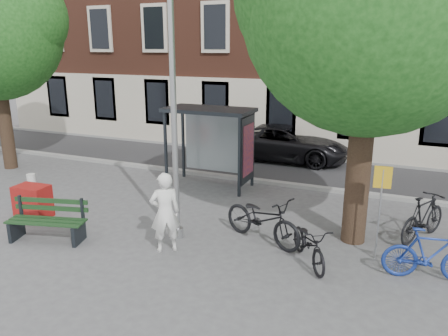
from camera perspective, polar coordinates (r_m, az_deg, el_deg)
The scene contains 18 objects.
ground at distance 10.97m, azimuth -6.07°, elevation -8.92°, with size 90.00×90.00×0.00m, color #4C4C4F.
road at distance 17.05m, azimuth 5.45°, elevation 0.16°, with size 40.00×4.00×0.01m, color #28282B.
curb_near at distance 15.21m, azimuth 3.12°, elevation -1.50°, with size 40.00×0.25×0.12m, color gray.
curb_far at distance 18.89m, azimuth 7.33°, elevation 1.82°, with size 40.00×0.25×0.12m, color gray.
lamppost at distance 10.14m, azimuth -6.53°, elevation 5.53°, with size 0.28×0.35×6.11m.
bus_shelter at distance 14.18m, azimuth -0.34°, elevation 4.99°, with size 2.85×1.45×2.62m.
painter at distance 9.96m, azimuth -7.71°, elevation -5.78°, with size 0.68×0.45×1.87m, color white.
bench at distance 11.42m, azimuth -22.03°, elevation -6.61°, with size 1.97×1.07×0.97m.
bike_a at distance 10.48m, azimuth 5.06°, elevation -6.61°, with size 0.78×2.24×1.18m, color black.
bike_b at distance 9.74m, azimuth 25.37°, elevation -10.19°, with size 0.52×1.84×1.11m, color navy.
bike_c at distance 9.67m, azimuth 11.07°, elevation -9.67°, with size 0.61×1.76×0.92m, color black.
bike_d at distance 11.60m, azimuth 24.58°, elevation -5.88°, with size 0.54×1.90×1.14m, color black.
car_dark at distance 18.07m, azimuth 8.05°, elevation 3.28°, with size 2.36×5.13×1.42m, color black.
red_stand at distance 13.03m, azimuth -23.70°, elevation -4.04°, with size 0.90×0.60×0.90m, color maroon.
blue_crate at distance 14.77m, azimuth -24.64°, elevation -3.34°, with size 0.55×0.40×0.20m, color navy.
bucket_b at distance 13.83m, azimuth -21.95°, elevation -3.93°, with size 0.28×0.28×0.36m, color silver.
bucket_c at distance 16.20m, azimuth -23.89°, elevation -1.34°, with size 0.28×0.28×0.36m, color silver.
notice_sign at distance 9.87m, azimuth 19.87°, elevation -2.83°, with size 0.37×0.07×2.12m.
Camera 1 is at (4.97, -8.65, 4.56)m, focal length 35.00 mm.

